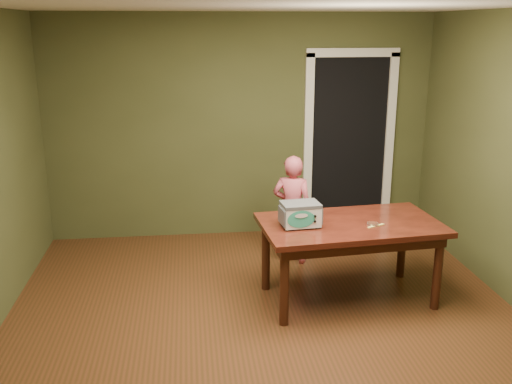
# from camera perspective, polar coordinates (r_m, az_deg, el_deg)

# --- Properties ---
(floor) EXTENTS (5.00, 5.00, 0.00)m
(floor) POSITION_cam_1_polar(r_m,az_deg,el_deg) (4.80, 1.49, -14.36)
(floor) COLOR #562C18
(floor) RESTS_ON ground
(room_shell) EXTENTS (4.52, 5.02, 2.61)m
(room_shell) POSITION_cam_1_polar(r_m,az_deg,el_deg) (4.19, 1.66, 6.12)
(room_shell) COLOR #464B28
(room_shell) RESTS_ON ground
(doorway) EXTENTS (1.10, 0.66, 2.25)m
(doorway) POSITION_cam_1_polar(r_m,az_deg,el_deg) (7.26, 8.60, 5.08)
(doorway) COLOR black
(doorway) RESTS_ON ground
(dining_table) EXTENTS (1.67, 1.04, 0.75)m
(dining_table) POSITION_cam_1_polar(r_m,az_deg,el_deg) (5.23, 9.38, -4.03)
(dining_table) COLOR black
(dining_table) RESTS_ON floor
(toy_oven) EXTENTS (0.37, 0.27, 0.22)m
(toy_oven) POSITION_cam_1_polar(r_m,az_deg,el_deg) (5.00, 4.45, -2.17)
(toy_oven) COLOR #4C4F54
(toy_oven) RESTS_ON dining_table
(baking_pan) EXTENTS (0.10, 0.10, 0.02)m
(baking_pan) POSITION_cam_1_polar(r_m,az_deg,el_deg) (5.15, 11.59, -3.15)
(baking_pan) COLOR silver
(baking_pan) RESTS_ON dining_table
(spatula) EXTENTS (0.17, 0.10, 0.01)m
(spatula) POSITION_cam_1_polar(r_m,az_deg,el_deg) (5.13, 11.90, -3.33)
(spatula) COLOR #E4CF63
(spatula) RESTS_ON dining_table
(child) EXTENTS (0.50, 0.42, 1.17)m
(child) POSITION_cam_1_polar(r_m,az_deg,el_deg) (6.02, 3.66, -1.76)
(child) COLOR #D45769
(child) RESTS_ON floor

